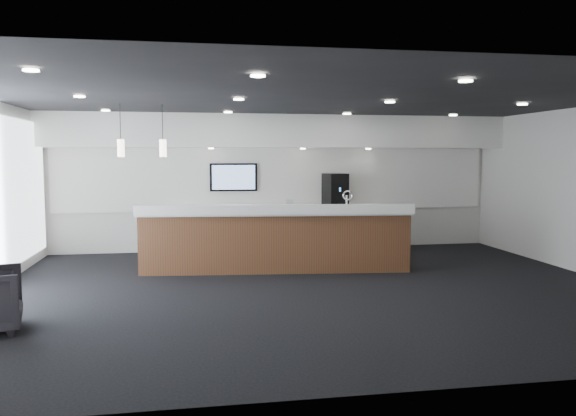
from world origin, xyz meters
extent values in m
plane|color=black|center=(0.00, 0.00, 0.00)|extent=(10.00, 10.00, 0.00)
cube|color=black|center=(0.00, 0.00, 3.00)|extent=(10.00, 8.00, 0.02)
cube|color=silver|center=(0.00, 4.00, 1.50)|extent=(10.00, 0.02, 3.00)
cube|color=white|center=(0.00, 3.55, 2.65)|extent=(10.00, 0.90, 0.70)
cube|color=white|center=(0.00, 3.97, 1.60)|extent=(9.80, 0.06, 1.40)
cube|color=gray|center=(0.00, 3.64, 0.45)|extent=(5.00, 0.60, 0.90)
cube|color=white|center=(0.00, 3.64, 0.93)|extent=(5.06, 0.66, 0.05)
cylinder|color=white|center=(-2.00, 3.32, 0.50)|extent=(0.60, 0.02, 0.02)
cylinder|color=white|center=(-1.00, 3.32, 0.50)|extent=(0.60, 0.02, 0.02)
cylinder|color=white|center=(0.00, 3.32, 0.50)|extent=(0.60, 0.02, 0.02)
cylinder|color=white|center=(1.00, 3.32, 0.50)|extent=(0.60, 0.02, 0.02)
cylinder|color=white|center=(2.00, 3.32, 0.50)|extent=(0.60, 0.02, 0.02)
cube|color=black|center=(-1.00, 3.91, 1.65)|extent=(1.05, 0.07, 0.62)
cube|color=blue|center=(-1.00, 3.87, 1.65)|extent=(0.95, 0.01, 0.54)
cylinder|color=beige|center=(-2.40, 0.80, 2.25)|extent=(0.12, 0.12, 0.30)
cylinder|color=beige|center=(-3.10, 0.80, 2.25)|extent=(0.12, 0.12, 0.30)
cube|color=brown|center=(-0.41, 1.53, 0.53)|extent=(4.93, 1.19, 1.05)
cube|color=white|center=(-0.41, 1.53, 1.08)|extent=(5.01, 1.27, 0.06)
cube|color=white|center=(-0.45, 1.15, 1.17)|extent=(4.95, 0.63, 0.18)
cylinder|color=white|center=(0.93, 1.50, 1.25)|extent=(0.04, 0.04, 0.28)
torus|color=white|center=(0.93, 1.44, 1.39)|extent=(0.19, 0.05, 0.19)
cube|color=black|center=(1.27, 3.68, 1.34)|extent=(0.54, 0.58, 0.78)
cube|color=white|center=(1.27, 3.41, 0.96)|extent=(0.28, 0.12, 0.02)
cube|color=silver|center=(0.21, 3.53, 1.06)|extent=(0.17, 0.03, 0.23)
cube|color=silver|center=(1.44, 3.55, 1.08)|extent=(0.20, 0.05, 0.27)
imported|color=white|center=(1.90, 3.55, 0.99)|extent=(0.10, 0.10, 0.09)
imported|color=white|center=(1.76, 3.55, 0.99)|extent=(0.13, 0.13, 0.09)
imported|color=white|center=(1.62, 3.55, 0.99)|extent=(0.12, 0.12, 0.09)
imported|color=white|center=(1.48, 3.55, 0.99)|extent=(0.12, 0.12, 0.09)
imported|color=white|center=(1.34, 3.55, 0.99)|extent=(0.13, 0.13, 0.09)
imported|color=white|center=(1.20, 3.55, 0.99)|extent=(0.10, 0.10, 0.09)
camera|label=1|loc=(-1.92, -8.60, 2.10)|focal=35.00mm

